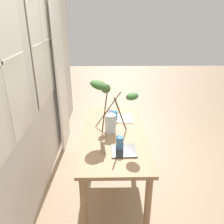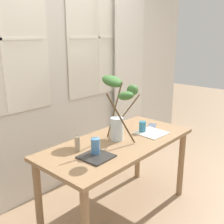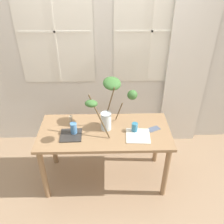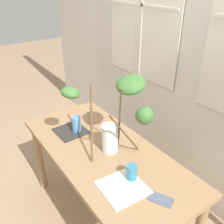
% 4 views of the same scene
% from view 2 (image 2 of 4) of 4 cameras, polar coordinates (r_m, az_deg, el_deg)
% --- Properties ---
extents(ground, '(14.00, 14.00, 0.00)m').
position_cam_2_polar(ground, '(2.91, 1.32, -20.38)').
color(ground, '#9E7F60').
extents(back_wall_with_windows, '(5.05, 0.14, 2.86)m').
position_cam_2_polar(back_wall_with_windows, '(3.02, -12.00, 10.20)').
color(back_wall_with_windows, beige).
rests_on(back_wall_with_windows, ground).
extents(curtain_sheer_side, '(0.57, 0.03, 2.28)m').
position_cam_2_polar(curtain_sheer_side, '(3.75, 3.59, 7.03)').
color(curtain_sheer_side, silver).
rests_on(curtain_sheer_side, ground).
extents(dining_table, '(1.53, 0.70, 0.77)m').
position_cam_2_polar(dining_table, '(2.57, 1.41, -8.43)').
color(dining_table, '#93704C').
rests_on(dining_table, ground).
extents(vase_with_branches, '(0.60, 0.57, 0.62)m').
position_cam_2_polar(vase_with_branches, '(2.51, 1.38, 1.82)').
color(vase_with_branches, silver).
rests_on(vase_with_branches, dining_table).
extents(drinking_glass_blue_left, '(0.07, 0.07, 0.14)m').
position_cam_2_polar(drinking_glass_blue_left, '(2.24, -3.48, -7.27)').
color(drinking_glass_blue_left, '#4C84BC').
rests_on(drinking_glass_blue_left, dining_table).
extents(drinking_glass_blue_right, '(0.07, 0.07, 0.11)m').
position_cam_2_polar(drinking_glass_blue_right, '(2.76, 6.40, -3.10)').
color(drinking_glass_blue_right, teal).
rests_on(drinking_glass_blue_right, dining_table).
extents(plate_square_left, '(0.25, 0.25, 0.01)m').
position_cam_2_polar(plate_square_left, '(2.22, -3.32, -9.31)').
color(plate_square_left, '#2D2B28').
rests_on(plate_square_left, dining_table).
extents(plate_square_right, '(0.28, 0.28, 0.01)m').
position_cam_2_polar(plate_square_right, '(2.75, 8.32, -4.35)').
color(plate_square_right, silver).
rests_on(plate_square_right, dining_table).
extents(napkin_folded, '(0.17, 0.14, 0.00)m').
position_cam_2_polar(napkin_folded, '(2.97, 8.41, -2.81)').
color(napkin_folded, '#4C566B').
rests_on(napkin_folded, dining_table).
extents(pillar_candle, '(0.04, 0.04, 0.14)m').
position_cam_2_polar(pillar_candle, '(2.32, -7.29, -6.65)').
color(pillar_candle, tan).
rests_on(pillar_candle, dining_table).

